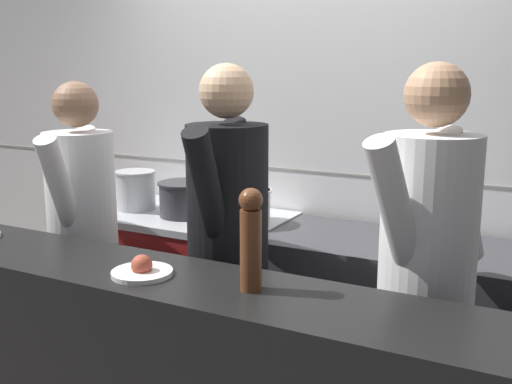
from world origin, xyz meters
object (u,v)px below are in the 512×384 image
object	(u,v)px
stock_pot	(136,189)
chef_line	(426,273)
sauce_pot	(184,198)
oven_range	(193,286)
chefs_knife	(413,249)
plated_dish_appetiser	(142,270)
chef_sous	(228,243)
pepper_mill	(251,238)
mixing_bowl_steel	(417,237)
braising_pot	(245,205)
chef_head_cook	(83,231)

from	to	relation	value
stock_pot	chef_line	size ratio (longest dim) A/B	0.14
sauce_pot	oven_range	bearing A→B (deg)	78.68
chefs_knife	plated_dish_appetiser	xyz separation A→B (m)	(-0.75, -1.09, 0.11)
plated_dish_appetiser	chef_line	world-z (taller)	chef_line
plated_dish_appetiser	chef_sous	bearing A→B (deg)	83.77
oven_range	plated_dish_appetiser	distance (m)	1.42
chefs_knife	pepper_mill	bearing A→B (deg)	-107.37
mixing_bowl_steel	oven_range	bearing A→B (deg)	179.03
chefs_knife	pepper_mill	world-z (taller)	pepper_mill
mixing_bowl_steel	chefs_knife	bearing A→B (deg)	-90.92
stock_pot	braising_pot	bearing A→B (deg)	1.41
chef_sous	chefs_knife	bearing A→B (deg)	29.30
sauce_pot	chef_sous	size ratio (longest dim) A/B	0.17
braising_pot	mixing_bowl_steel	distance (m)	0.95
braising_pot	chef_line	world-z (taller)	chef_line
sauce_pot	chef_head_cook	size ratio (longest dim) A/B	0.18
chefs_knife	chef_head_cook	xyz separation A→B (m)	(-1.53, -0.58, 0.03)
stock_pot	chef_line	xyz separation A→B (m)	(1.87, -0.60, -0.04)
chef_line	chef_sous	bearing A→B (deg)	-160.17
sauce_pot	pepper_mill	bearing A→B (deg)	-46.70
stock_pot	chef_head_cook	bearing A→B (deg)	-74.93
braising_pot	chef_line	xyz separation A→B (m)	(1.13, -0.62, -0.02)
chefs_knife	pepper_mill	xyz separation A→B (m)	(-0.32, -1.03, 0.28)
braising_pot	plated_dish_appetiser	size ratio (longest dim) A/B	1.32
plated_dish_appetiser	chef_sous	world-z (taller)	chef_sous
oven_range	chefs_knife	xyz separation A→B (m)	(1.33, -0.09, 0.45)
braising_pot	pepper_mill	bearing A→B (deg)	-60.24
sauce_pot	pepper_mill	xyz separation A→B (m)	(1.01, -1.07, 0.17)
chefs_knife	pepper_mill	size ratio (longest dim) A/B	0.87
mixing_bowl_steel	chef_head_cook	xyz separation A→B (m)	(-1.53, -0.65, -0.01)
sauce_pot	chefs_knife	world-z (taller)	sauce_pot
braising_pot	chef_head_cook	xyz separation A→B (m)	(-0.57, -0.65, -0.07)
sauce_pot	chef_sous	distance (m)	0.87
chefs_knife	sauce_pot	bearing A→B (deg)	178.21
mixing_bowl_steel	chefs_knife	xyz separation A→B (m)	(-0.00, -0.07, -0.04)
plated_dish_appetiser	oven_range	bearing A→B (deg)	115.91
oven_range	sauce_pot	size ratio (longest dim) A/B	3.70
stock_pot	plated_dish_appetiser	bearing A→B (deg)	-50.27
sauce_pot	chef_head_cook	distance (m)	0.66
chef_line	chefs_knife	bearing A→B (deg)	127.29
braising_pot	chef_head_cook	world-z (taller)	chef_head_cook
stock_pot	chef_sous	distance (m)	1.17
chef_head_cook	sauce_pot	bearing A→B (deg)	54.35
chef_sous	mixing_bowl_steel	bearing A→B (deg)	32.59
stock_pot	chef_head_cook	size ratio (longest dim) A/B	0.15
pepper_mill	chef_head_cook	world-z (taller)	chef_head_cook
chef_sous	chef_line	distance (m)	0.87
chef_line	chef_head_cook	bearing A→B (deg)	-159.13
pepper_mill	chef_head_cook	bearing A→B (deg)	159.53
braising_pot	chef_head_cook	size ratio (longest dim) A/B	0.18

